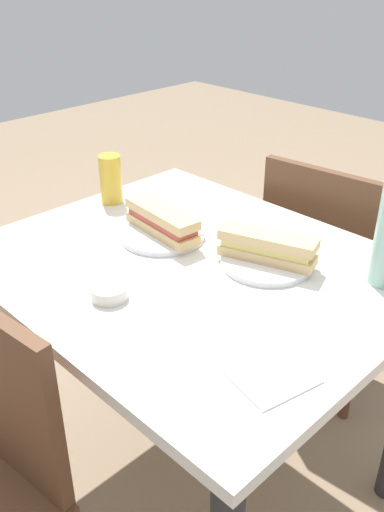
% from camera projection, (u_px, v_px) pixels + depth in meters
% --- Properties ---
extents(ground_plane, '(8.00, 8.00, 0.00)m').
position_uv_depth(ground_plane, '(192.00, 473.00, 1.74)').
color(ground_plane, '#8C755B').
extents(dining_table, '(1.03, 0.85, 0.75)m').
position_uv_depth(dining_table, '(192.00, 304.00, 1.44)').
color(dining_table, silver).
rests_on(dining_table, ground).
extents(chair_far, '(0.44, 0.44, 0.86)m').
position_uv_depth(chair_far, '(326.00, 265.00, 1.88)').
color(chair_far, brown).
rests_on(chair_far, ground).
extents(plate_near, '(0.23, 0.23, 0.01)m').
position_uv_depth(plate_near, '(162.00, 235.00, 1.49)').
color(plate_near, white).
rests_on(plate_near, dining_table).
extents(baguette_sandwich_near, '(0.25, 0.09, 0.07)m').
position_uv_depth(baguette_sandwich_near, '(162.00, 221.00, 1.47)').
color(baguette_sandwich_near, '#DBB77A').
rests_on(baguette_sandwich_near, plate_near).
extents(knife_near, '(0.18, 0.04, 0.01)m').
position_uv_depth(knife_near, '(174.00, 225.00, 1.52)').
color(knife_near, silver).
rests_on(knife_near, plate_near).
extents(plate_far, '(0.23, 0.23, 0.01)m').
position_uv_depth(plate_far, '(266.00, 261.00, 1.37)').
color(plate_far, white).
rests_on(plate_far, dining_table).
extents(baguette_sandwich_far, '(0.25, 0.14, 0.07)m').
position_uv_depth(baguette_sandwich_far, '(268.00, 247.00, 1.35)').
color(baguette_sandwich_far, '#DBB77A').
rests_on(baguette_sandwich_far, plate_far).
extents(knife_far, '(0.18, 0.04, 0.01)m').
position_uv_depth(knife_far, '(269.00, 247.00, 1.41)').
color(knife_far, silver).
rests_on(knife_far, plate_far).
extents(beer_glass, '(0.07, 0.07, 0.15)m').
position_uv_depth(beer_glass, '(111.00, 179.00, 1.67)').
color(beer_glass, gold).
rests_on(beer_glass, dining_table).
extents(olive_bowl, '(0.08, 0.08, 0.03)m').
position_uv_depth(olive_bowl, '(109.00, 292.00, 1.23)').
color(olive_bowl, silver).
rests_on(olive_bowl, dining_table).
extents(paper_napkin, '(0.17, 0.17, 0.00)m').
position_uv_depth(paper_napkin, '(269.00, 374.00, 1.02)').
color(paper_napkin, white).
rests_on(paper_napkin, dining_table).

